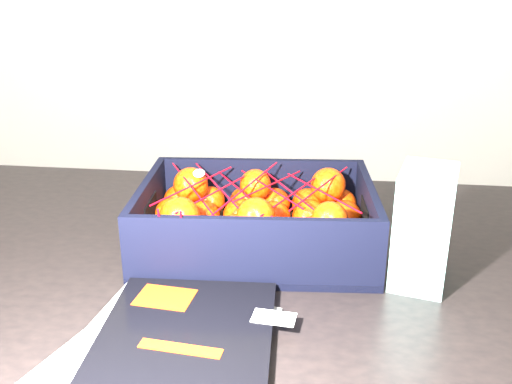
{
  "coord_description": "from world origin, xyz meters",
  "views": [
    {
      "loc": [
        0.44,
        -0.72,
        1.17
      ],
      "look_at": [
        0.4,
        0.1,
        0.86
      ],
      "focal_mm": 40.05,
      "sensor_mm": 36.0,
      "label": 1
    }
  ],
  "objects_px": {
    "magazine_stack": "(168,344)",
    "retail_carton": "(423,226)",
    "produce_crate": "(257,228)",
    "table": "(205,308)"
  },
  "relations": [
    {
      "from": "magazine_stack",
      "to": "retail_carton",
      "type": "xyz_separation_m",
      "value": [
        0.34,
        0.19,
        0.08
      ]
    },
    {
      "from": "magazine_stack",
      "to": "retail_carton",
      "type": "bearing_deg",
      "value": 29.44
    },
    {
      "from": "produce_crate",
      "to": "retail_carton",
      "type": "relative_size",
      "value": 2.19
    },
    {
      "from": "magazine_stack",
      "to": "produce_crate",
      "type": "relative_size",
      "value": 0.91
    },
    {
      "from": "produce_crate",
      "to": "retail_carton",
      "type": "xyz_separation_m",
      "value": [
        0.24,
        -0.09,
        0.05
      ]
    },
    {
      "from": "magazine_stack",
      "to": "retail_carton",
      "type": "distance_m",
      "value": 0.4
    },
    {
      "from": "table",
      "to": "produce_crate",
      "type": "relative_size",
      "value": 3.38
    },
    {
      "from": "table",
      "to": "magazine_stack",
      "type": "height_order",
      "value": "magazine_stack"
    },
    {
      "from": "table",
      "to": "retail_carton",
      "type": "xyz_separation_m",
      "value": [
        0.33,
        -0.06,
        0.18
      ]
    },
    {
      "from": "produce_crate",
      "to": "retail_carton",
      "type": "distance_m",
      "value": 0.27
    }
  ]
}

